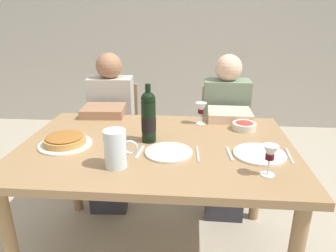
{
  "coord_description": "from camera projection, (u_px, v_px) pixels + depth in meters",
  "views": [
    {
      "loc": [
        0.19,
        -1.55,
        1.45
      ],
      "look_at": [
        0.06,
        0.04,
        0.86
      ],
      "focal_mm": 32.91,
      "sensor_mm": 36.0,
      "label": 1
    }
  ],
  "objects": [
    {
      "name": "dinner_plate_right_setting",
      "position": [
        169.0,
        152.0,
        1.59
      ],
      "size": [
        0.25,
        0.25,
        0.01
      ],
      "primitive_type": "cylinder",
      "color": "silver",
      "rests_on": "dining_table"
    },
    {
      "name": "dinner_plate_left_setting",
      "position": [
        259.0,
        154.0,
        1.57
      ],
      "size": [
        0.26,
        0.26,
        0.01
      ],
      "primitive_type": "cylinder",
      "color": "white",
      "rests_on": "dining_table"
    },
    {
      "name": "salad_bowl",
      "position": [
        244.0,
        125.0,
        1.91
      ],
      "size": [
        0.15,
        0.15,
        0.05
      ],
      "color": "silver",
      "rests_on": "dining_table"
    },
    {
      "name": "dining_table",
      "position": [
        157.0,
        159.0,
        1.73
      ],
      "size": [
        1.5,
        1.0,
        0.76
      ],
      "color": "#9E7A51",
      "rests_on": "ground"
    },
    {
      "name": "water_pitcher",
      "position": [
        116.0,
        151.0,
        1.43
      ],
      "size": [
        0.16,
        0.11,
        0.18
      ],
      "color": "silver",
      "rests_on": "dining_table"
    },
    {
      "name": "chair_right",
      "position": [
        223.0,
        133.0,
        2.57
      ],
      "size": [
        0.41,
        0.41,
        0.87
      ],
      "rotation": [
        0.0,
        0.0,
        3.13
      ],
      "color": "#9E7A51",
      "rests_on": "ground"
    },
    {
      "name": "spoon_right_setting",
      "position": [
        140.0,
        152.0,
        1.6
      ],
      "size": [
        0.03,
        0.16,
        0.0
      ],
      "primitive_type": "cube",
      "rotation": [
        0.0,
        0.0,
        1.49
      ],
      "color": "silver",
      "rests_on": "dining_table"
    },
    {
      "name": "wine_glass_left_diner",
      "position": [
        201.0,
        109.0,
        1.98
      ],
      "size": [
        0.07,
        0.07,
        0.14
      ],
      "color": "silver",
      "rests_on": "dining_table"
    },
    {
      "name": "chair_left",
      "position": [
        116.0,
        129.0,
        2.65
      ],
      "size": [
        0.43,
        0.43,
        0.87
      ],
      "rotation": [
        0.0,
        0.0,
        3.21
      ],
      "color": "#9E7A51",
      "rests_on": "ground"
    },
    {
      "name": "back_wall",
      "position": [
        179.0,
        16.0,
        3.8
      ],
      "size": [
        8.0,
        0.1,
        2.8
      ],
      "primitive_type": "cube",
      "color": "#B2ADA3",
      "rests_on": "ground"
    },
    {
      "name": "wine_glass_right_diner",
      "position": [
        270.0,
        154.0,
        1.35
      ],
      "size": [
        0.07,
        0.07,
        0.15
      ],
      "color": "silver",
      "rests_on": "dining_table"
    },
    {
      "name": "baked_tart",
      "position": [
        65.0,
        140.0,
        1.68
      ],
      "size": [
        0.29,
        0.29,
        0.06
      ],
      "color": "white",
      "rests_on": "dining_table"
    },
    {
      "name": "fork_left_setting",
      "position": [
        230.0,
        154.0,
        1.58
      ],
      "size": [
        0.03,
        0.16,
        0.0
      ],
      "primitive_type": "cube",
      "rotation": [
        0.0,
        0.0,
        1.64
      ],
      "color": "silver",
      "rests_on": "dining_table"
    },
    {
      "name": "diner_left",
      "position": [
        110.0,
        126.0,
        2.39
      ],
      "size": [
        0.35,
        0.52,
        1.16
      ],
      "rotation": [
        0.0,
        0.0,
        3.21
      ],
      "color": "#B7B2A8",
      "rests_on": "ground"
    },
    {
      "name": "diner_right",
      "position": [
        226.0,
        130.0,
        2.31
      ],
      "size": [
        0.34,
        0.5,
        1.16
      ],
      "rotation": [
        0.0,
        0.0,
        3.13
      ],
      "color": "gray",
      "rests_on": "ground"
    },
    {
      "name": "wine_bottle",
      "position": [
        149.0,
        117.0,
        1.69
      ],
      "size": [
        0.08,
        0.08,
        0.33
      ],
      "color": "black",
      "rests_on": "dining_table"
    },
    {
      "name": "knife_right_setting",
      "position": [
        198.0,
        154.0,
        1.58
      ],
      "size": [
        0.02,
        0.18,
        0.0
      ],
      "primitive_type": "cube",
      "rotation": [
        0.0,
        0.0,
        1.62
      ],
      "color": "silver",
      "rests_on": "dining_table"
    },
    {
      "name": "knife_left_setting",
      "position": [
        289.0,
        156.0,
        1.56
      ],
      "size": [
        0.02,
        0.18,
        0.0
      ],
      "primitive_type": "cube",
      "rotation": [
        0.0,
        0.0,
        1.5
      ],
      "color": "silver",
      "rests_on": "dining_table"
    }
  ]
}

